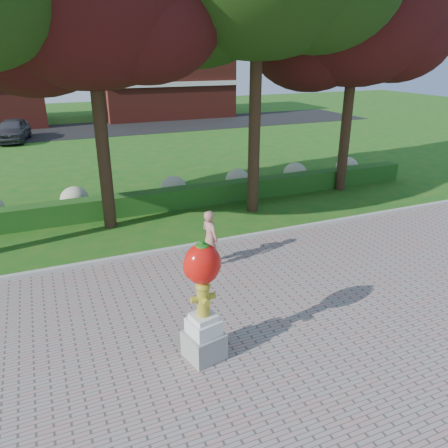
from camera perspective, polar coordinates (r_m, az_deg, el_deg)
name	(u,v)px	position (r m, az deg, el deg)	size (l,w,h in m)	color
ground	(227,293)	(11.60, 0.40, -9.00)	(100.00, 100.00, 0.00)	#165916
walkway	(314,395)	(8.78, 11.63, -21.02)	(40.00, 14.00, 0.04)	gray
curb	(190,247)	(14.05, -4.49, -2.98)	(40.00, 0.18, 0.15)	#ADADA5
lawn_hedge	(157,201)	(17.52, -8.78, 3.03)	(24.00, 0.70, 0.80)	#224914
hydrangea_row	(164,189)	(18.54, -7.90, 4.60)	(20.10, 1.10, 0.99)	tan
street	(90,130)	(37.82, -17.16, 11.70)	(50.00, 8.00, 0.02)	black
building_right	(163,82)	(44.87, -7.98, 17.95)	(12.00, 8.00, 6.40)	maroon
tree_mid_left	(84,2)	(15.41, -17.82, 25.88)	(8.25, 7.04, 10.69)	black
tree_far_right	(353,23)	(20.05, 16.53, 23.83)	(7.88, 6.72, 10.21)	black
hydrant_sculpture	(203,298)	(8.65, -2.75, -9.65)	(0.84, 0.84, 2.61)	gray
woman	(210,238)	(12.63, -1.84, -1.85)	(0.61, 0.40, 1.68)	#A96F60
parked_car	(13,130)	(34.58, -25.89, 11.01)	(1.85, 4.60, 1.57)	#3E4046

